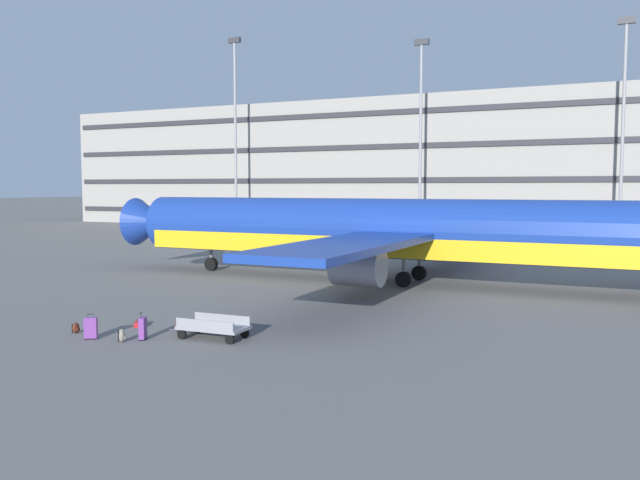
# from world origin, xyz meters

# --- Properties ---
(ground_plane) EXTENTS (600.00, 600.00, 0.00)m
(ground_plane) POSITION_xyz_m (0.00, 0.00, 0.00)
(ground_plane) COLOR slate
(terminal_structure) EXTENTS (143.17, 14.82, 17.90)m
(terminal_structure) POSITION_xyz_m (0.00, 53.48, 8.95)
(terminal_structure) COLOR gray
(terminal_structure) RESTS_ON ground_plane
(airliner) EXTENTS (40.04, 32.33, 10.48)m
(airliner) POSITION_xyz_m (-1.00, 0.08, 3.06)
(airliner) COLOR navy
(airliner) RESTS_ON ground_plane
(light_mast_far_left) EXTENTS (1.80, 0.50, 26.33)m
(light_mast_far_left) POSITION_xyz_m (-38.15, 41.33, 14.91)
(light_mast_far_left) COLOR gray
(light_mast_far_left) RESTS_ON ground_plane
(light_mast_left) EXTENTS (1.80, 0.50, 23.66)m
(light_mast_left) POSITION_xyz_m (-11.56, 41.33, 13.55)
(light_mast_left) COLOR gray
(light_mast_left) RESTS_ON ground_plane
(light_mast_center_left) EXTENTS (1.80, 0.50, 23.86)m
(light_mast_center_left) POSITION_xyz_m (10.98, 41.33, 13.65)
(light_mast_center_left) COLOR gray
(light_mast_center_left) RESTS_ON ground_plane
(suitcase_navy) EXTENTS (0.73, 0.85, 0.20)m
(suitcase_navy) POSITION_xyz_m (-6.72, -16.23, 0.10)
(suitcase_navy) COLOR #B21E23
(suitcase_navy) RESTS_ON ground_plane
(suitcase_silver) EXTENTS (0.52, 0.45, 0.96)m
(suitcase_silver) POSITION_xyz_m (-6.81, -18.90, 0.44)
(suitcase_silver) COLOR #72388C
(suitcase_silver) RESTS_ON ground_plane
(suitcase_upright) EXTENTS (0.37, 0.51, 1.02)m
(suitcase_upright) POSITION_xyz_m (-4.97, -18.15, 0.45)
(suitcase_upright) COLOR #72388C
(suitcase_upright) RESTS_ON ground_plane
(backpack_scuffed) EXTENTS (0.39, 0.42, 0.46)m
(backpack_scuffed) POSITION_xyz_m (-4.59, -16.43, 0.20)
(backpack_scuffed) COLOR #592619
(backpack_scuffed) RESTS_ON ground_plane
(backpack_small) EXTENTS (0.31, 0.40, 0.46)m
(backpack_small) POSITION_xyz_m (-8.11, -18.35, 0.20)
(backpack_small) COLOR #592619
(backpack_small) RESTS_ON ground_plane
(backpack_large) EXTENTS (0.41, 0.41, 0.55)m
(backpack_large) POSITION_xyz_m (-5.41, -18.78, 0.24)
(backpack_large) COLOR gray
(backpack_large) RESTS_ON ground_plane
(baggage_cart) EXTENTS (3.32, 1.38, 0.82)m
(baggage_cart) POSITION_xyz_m (-2.68, -16.86, 0.43)
(baggage_cart) COLOR gray
(baggage_cart) RESTS_ON ground_plane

